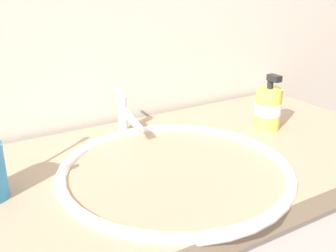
% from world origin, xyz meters
% --- Properties ---
extents(tiled_wall_back, '(2.46, 0.04, 2.40)m').
position_xyz_m(tiled_wall_back, '(0.00, 0.32, 1.20)').
color(tiled_wall_back, beige).
rests_on(tiled_wall_back, ground).
extents(sink_basin, '(0.50, 0.50, 0.10)m').
position_xyz_m(sink_basin, '(0.02, -0.05, 0.89)').
color(sink_basin, white).
rests_on(sink_basin, vanity_counter).
extents(faucet, '(0.02, 0.15, 0.11)m').
position_xyz_m(faucet, '(0.02, 0.19, 0.97)').
color(faucet, silver).
rests_on(faucet, sink_basin).
extents(soap_dispenser, '(0.07, 0.07, 0.15)m').
position_xyz_m(soap_dispenser, '(0.36, 0.03, 0.98)').
color(soap_dispenser, '#DBCC4C').
rests_on(soap_dispenser, vanity_counter).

